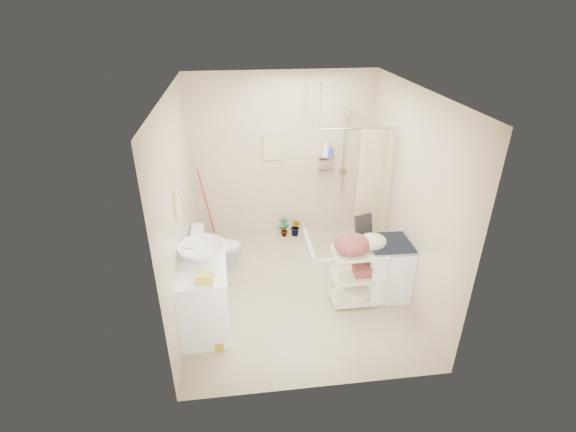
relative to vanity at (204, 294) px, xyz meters
name	(u,v)px	position (x,y,z in m)	size (l,w,h in m)	color
floor	(297,289)	(1.16, 0.52, -0.44)	(3.20, 3.20, 0.00)	tan
ceiling	(299,91)	(1.16, 0.52, 2.16)	(2.80, 3.20, 0.04)	silver
wall_back	(282,158)	(1.16, 2.12, 0.86)	(2.80, 0.04, 2.60)	beige
wall_front	(325,281)	(1.16, -1.08, 0.86)	(2.80, 0.04, 2.60)	beige
wall_left	(179,209)	(-0.24, 0.52, 0.86)	(0.04, 3.20, 2.60)	beige
wall_right	(409,196)	(2.56, 0.52, 0.86)	(0.04, 3.20, 2.60)	beige
vanity	(204,294)	(0.00, 0.00, 0.00)	(0.56, 0.99, 0.88)	white
sink	(202,252)	(0.02, 0.07, 0.53)	(0.52, 0.52, 0.18)	white
counter_basket	(206,278)	(0.08, -0.38, 0.49)	(0.18, 0.14, 0.10)	#E1D748
floor_basket	(216,341)	(0.12, -0.39, -0.36)	(0.28, 0.22, 0.15)	gold
toilet	(218,248)	(0.12, 1.15, -0.09)	(0.39, 0.68, 0.69)	silver
mop	(204,205)	(-0.09, 1.98, 0.20)	(0.12, 0.12, 1.27)	red
potted_plant_a	(284,227)	(1.16, 1.96, -0.27)	(0.18, 0.12, 0.34)	brown
potted_plant_b	(296,227)	(1.36, 1.95, -0.28)	(0.17, 0.14, 0.32)	brown
hanging_towel	(273,146)	(1.01, 2.10, 1.06)	(0.28, 0.03, 0.42)	beige
towel_ring	(177,203)	(-0.22, 0.32, 1.03)	(0.04, 0.22, 0.34)	#E8D987
tp_holder	(188,249)	(-0.20, 0.57, 0.28)	(0.08, 0.12, 0.14)	white
shower	(344,184)	(2.01, 1.57, 0.61)	(1.10, 1.10, 2.10)	white
shampoo_bottle_a	(326,148)	(1.82, 2.04, 1.01)	(0.10, 0.10, 0.26)	white
shampoo_bottle_b	(330,151)	(1.89, 2.02, 0.97)	(0.08, 0.08, 0.18)	#394AAD
washing_machine	(387,268)	(2.30, 0.31, -0.05)	(0.53, 0.55, 0.77)	white
laundry_rack	(358,272)	(1.89, 0.19, 0.01)	(0.65, 0.38, 0.90)	beige
ironing_board	(365,252)	(2.06, 0.52, 0.09)	(0.30, 0.09, 1.05)	black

